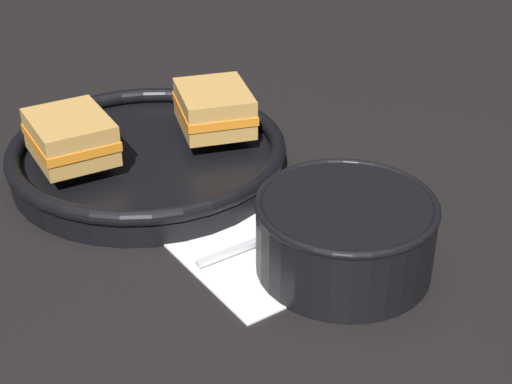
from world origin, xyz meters
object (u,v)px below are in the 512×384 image
soup_bowl (345,231)px  sandwich_near_left (71,137)px  skillet (148,157)px  spoon (303,227)px  sandwich_near_right (214,108)px

soup_bowl → sandwich_near_left: size_ratio=1.67×
sandwich_near_left → skillet: bearing=-5.0°
spoon → soup_bowl: bearing=-93.9°
soup_bowl → sandwich_near_left: sandwich_near_left is taller
skillet → spoon: bearing=-67.4°
soup_bowl → sandwich_near_left: bearing=121.0°
spoon → sandwich_near_right: (0.00, 0.19, 0.06)m
soup_bowl → sandwich_near_right: (0.00, 0.26, 0.02)m
soup_bowl → skillet: (-0.08, 0.27, -0.02)m
spoon → sandwich_near_left: (-0.17, 0.20, 0.06)m
sandwich_near_right → soup_bowl: bearing=-90.7°
skillet → sandwich_near_right: (0.08, -0.01, 0.04)m
spoon → sandwich_near_left: size_ratio=1.73×
sandwich_near_left → sandwich_near_right: same height
skillet → soup_bowl: bearing=-73.2°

